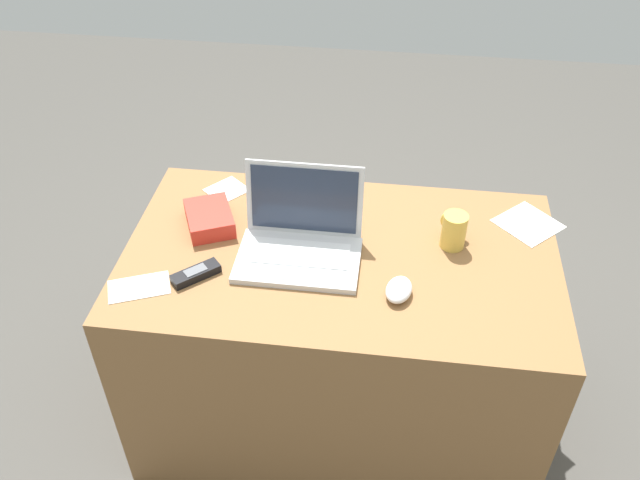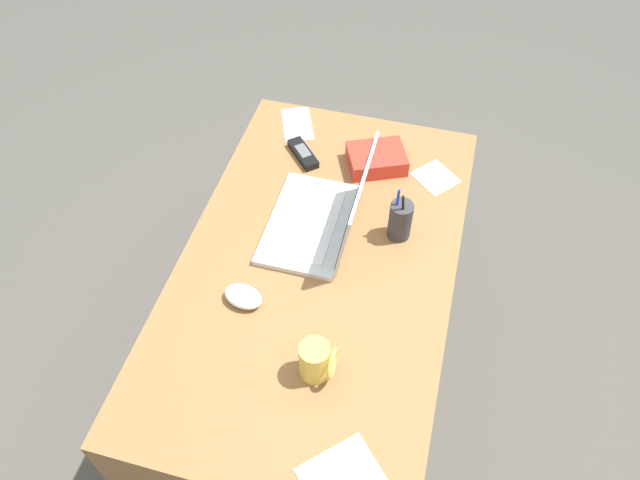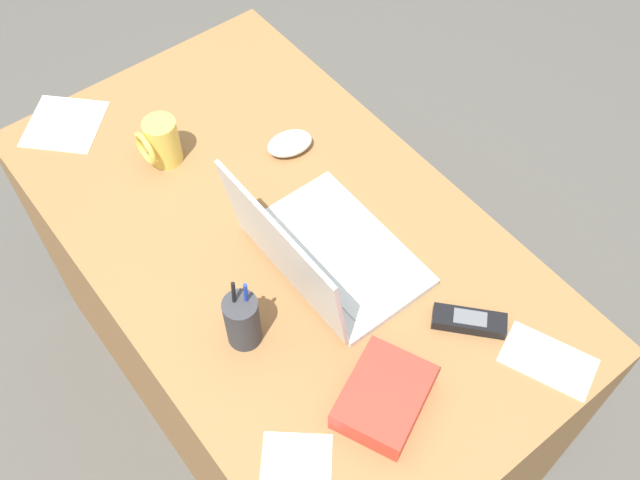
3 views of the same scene
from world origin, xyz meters
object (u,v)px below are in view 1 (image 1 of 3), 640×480
Objects in this scene: cordless_phone at (196,274)px; snack_bag at (209,218)px; pen_holder at (299,193)px; laptop at (300,239)px; coffee_mug_white at (454,230)px; computer_mouse at (399,290)px.

cordless_phone is 0.78× the size of snack_bag.
laptop is at bearing -80.57° from pen_holder.
laptop is 0.20m from pen_holder.
snack_bag reaches higher than cordless_phone.
snack_bag is at bearing 162.88° from laptop.
pen_holder is at bearing 55.46° from cordless_phone.
coffee_mug_white is at bearing 0.44° from snack_bag.
pen_holder reaches higher than snack_bag.
laptop is 2.05× the size of snack_bag.
laptop reaches higher than coffee_mug_white.
snack_bag is (-0.71, -0.01, -0.03)m from coffee_mug_white.
laptop is 2.64× the size of cordless_phone.
laptop is 3.38× the size of computer_mouse.
coffee_mug_white is 0.64× the size of snack_bag.
computer_mouse is at bearing -21.49° from snack_bag.
cordless_phone is 0.77× the size of pen_holder.
coffee_mug_white is (0.14, 0.23, 0.03)m from computer_mouse.
coffee_mug_white is 0.47m from pen_holder.
cordless_phone is at bearing -161.62° from coffee_mug_white.
cordless_phone is at bearing -124.54° from pen_holder.
cordless_phone is 0.23m from snack_bag.
pen_holder reaches higher than computer_mouse.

